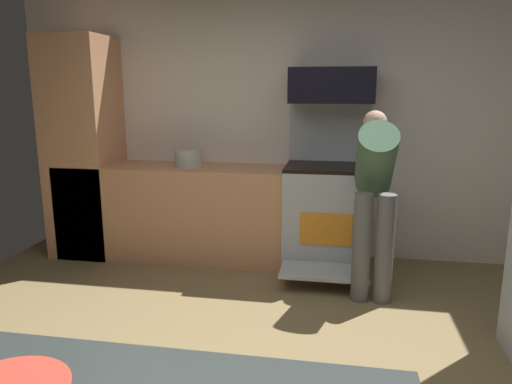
{
  "coord_description": "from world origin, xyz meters",
  "views": [
    {
      "loc": [
        0.54,
        -2.25,
        1.62
      ],
      "look_at": [
        0.1,
        0.3,
        1.05
      ],
      "focal_mm": 33.12,
      "sensor_mm": 36.0,
      "label": 1
    }
  ],
  "objects_px": {
    "microwave": "(332,85)",
    "stock_pot": "(188,158)",
    "oven_range": "(327,213)",
    "person_cook": "(375,187)"
  },
  "relations": [
    {
      "from": "oven_range",
      "to": "stock_pot",
      "type": "relative_size",
      "value": 5.67
    },
    {
      "from": "microwave",
      "to": "person_cook",
      "type": "height_order",
      "value": "microwave"
    },
    {
      "from": "person_cook",
      "to": "stock_pot",
      "type": "bearing_deg",
      "value": 162.13
    },
    {
      "from": "oven_range",
      "to": "person_cook",
      "type": "bearing_deg",
      "value": -55.12
    },
    {
      "from": "oven_range",
      "to": "person_cook",
      "type": "distance_m",
      "value": 0.74
    },
    {
      "from": "person_cook",
      "to": "stock_pot",
      "type": "xyz_separation_m",
      "value": [
        -1.68,
        0.54,
        0.11
      ]
    },
    {
      "from": "microwave",
      "to": "stock_pot",
      "type": "bearing_deg",
      "value": -176.51
    },
    {
      "from": "oven_range",
      "to": "microwave",
      "type": "distance_m",
      "value": 1.14
    },
    {
      "from": "microwave",
      "to": "oven_range",
      "type": "bearing_deg",
      "value": -90.0
    },
    {
      "from": "person_cook",
      "to": "microwave",
      "type": "bearing_deg",
      "value": 120.57
    }
  ]
}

